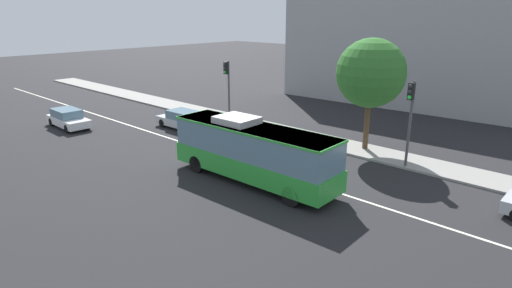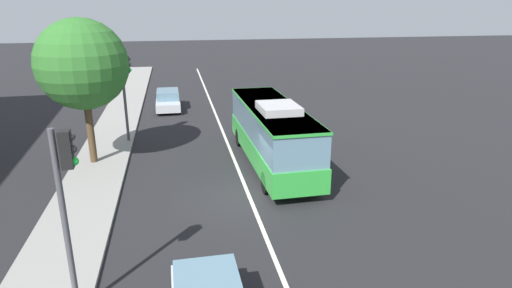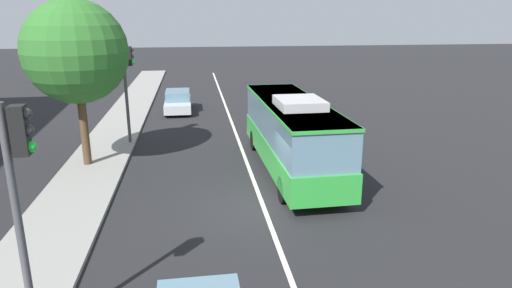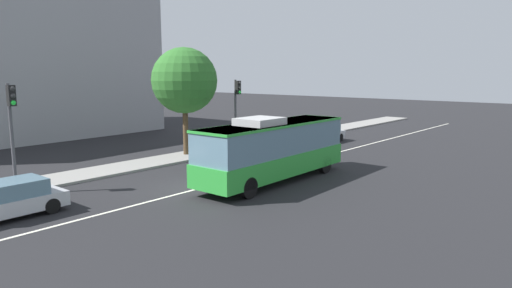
{
  "view_description": "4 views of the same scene",
  "coord_description": "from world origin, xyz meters",
  "px_view_note": "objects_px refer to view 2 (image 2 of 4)",
  "views": [
    {
      "loc": [
        18.33,
        -17.51,
        8.9
      ],
      "look_at": [
        2.16,
        0.02,
        1.4
      ],
      "focal_mm": 29.59,
      "sensor_mm": 36.0,
      "label": 1
    },
    {
      "loc": [
        -16.86,
        2.92,
        8.08
      ],
      "look_at": [
        2.63,
        -0.8,
        1.51
      ],
      "focal_mm": 30.36,
      "sensor_mm": 36.0,
      "label": 2
    },
    {
      "loc": [
        -14.9,
        2.35,
        6.77
      ],
      "look_at": [
        1.54,
        0.05,
        1.91
      ],
      "focal_mm": 31.59,
      "sensor_mm": 36.0,
      "label": 3
    },
    {
      "loc": [
        -14.57,
        -16.15,
        5.67
      ],
      "look_at": [
        3.12,
        -1.06,
        1.98
      ],
      "focal_mm": 31.48,
      "sensor_mm": 36.0,
      "label": 4
    }
  ],
  "objects_px": {
    "sedan_silver_ahead": "(168,100)",
    "street_tree_kerbside_left": "(82,65)",
    "traffic_light_mid_block": "(67,191)",
    "transit_bus": "(272,131)",
    "traffic_light_near_corner": "(126,83)"
  },
  "relations": [
    {
      "from": "transit_bus",
      "to": "street_tree_kerbside_left",
      "type": "relative_size",
      "value": 1.36
    },
    {
      "from": "sedan_silver_ahead",
      "to": "traffic_light_mid_block",
      "type": "height_order",
      "value": "traffic_light_mid_block"
    },
    {
      "from": "transit_bus",
      "to": "street_tree_kerbside_left",
      "type": "bearing_deg",
      "value": 77.39
    },
    {
      "from": "transit_bus",
      "to": "sedan_silver_ahead",
      "type": "relative_size",
      "value": 2.23
    },
    {
      "from": "street_tree_kerbside_left",
      "to": "traffic_light_mid_block",
      "type": "bearing_deg",
      "value": -172.57
    },
    {
      "from": "traffic_light_mid_block",
      "to": "transit_bus",
      "type": "bearing_deg",
      "value": 49.62
    },
    {
      "from": "sedan_silver_ahead",
      "to": "traffic_light_mid_block",
      "type": "distance_m",
      "value": 23.54
    },
    {
      "from": "sedan_silver_ahead",
      "to": "traffic_light_mid_block",
      "type": "xyz_separation_m",
      "value": [
        -23.26,
        2.25,
        2.84
      ]
    },
    {
      "from": "transit_bus",
      "to": "traffic_light_near_corner",
      "type": "height_order",
      "value": "traffic_light_near_corner"
    },
    {
      "from": "sedan_silver_ahead",
      "to": "traffic_light_mid_block",
      "type": "relative_size",
      "value": 0.87
    },
    {
      "from": "traffic_light_near_corner",
      "to": "street_tree_kerbside_left",
      "type": "relative_size",
      "value": 0.7
    },
    {
      "from": "sedan_silver_ahead",
      "to": "street_tree_kerbside_left",
      "type": "height_order",
      "value": "street_tree_kerbside_left"
    },
    {
      "from": "traffic_light_near_corner",
      "to": "traffic_light_mid_block",
      "type": "distance_m",
      "value": 15.13
    },
    {
      "from": "sedan_silver_ahead",
      "to": "transit_bus",
      "type": "bearing_deg",
      "value": 21.24
    },
    {
      "from": "sedan_silver_ahead",
      "to": "street_tree_kerbside_left",
      "type": "distance_m",
      "value": 12.96
    }
  ]
}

